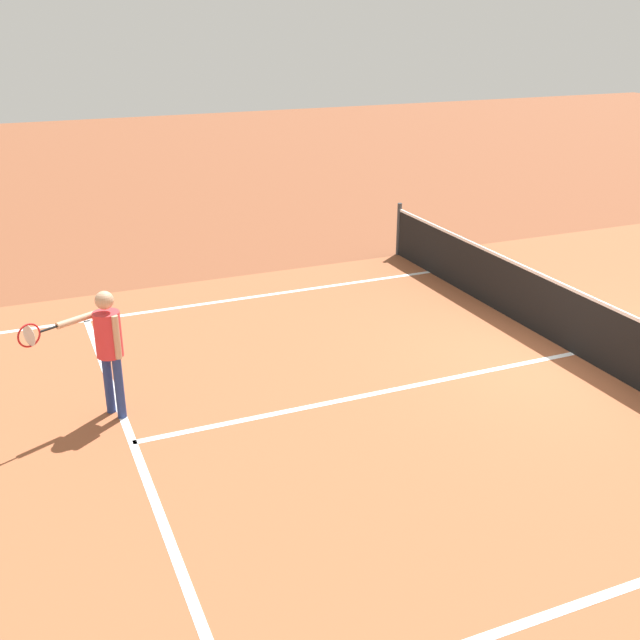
% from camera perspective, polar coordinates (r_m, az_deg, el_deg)
% --- Properties ---
extents(ground_plane, '(60.00, 60.00, 0.00)m').
position_cam_1_polar(ground_plane, '(11.80, 18.36, -2.39)').
color(ground_plane, brown).
extents(court_surface_inbounds, '(10.62, 24.40, 0.00)m').
position_cam_1_polar(court_surface_inbounds, '(11.80, 18.36, -2.39)').
color(court_surface_inbounds, '#9E5433').
rests_on(court_surface_inbounds, ground_plane).
extents(line_sideline_left, '(0.10, 11.89, 0.01)m').
position_cam_1_polar(line_sideline_left, '(12.99, -15.02, 0.25)').
color(line_sideline_left, white).
rests_on(line_sideline_left, ground_plane).
extents(line_service_near, '(8.22, 0.10, 0.01)m').
position_cam_1_polar(line_service_near, '(9.24, -13.79, -8.86)').
color(line_service_near, white).
rests_on(line_service_near, ground_plane).
extents(line_center_service, '(0.10, 6.40, 0.01)m').
position_cam_1_polar(line_center_service, '(10.10, 4.38, -5.43)').
color(line_center_service, white).
rests_on(line_center_service, ground_plane).
extents(net, '(10.86, 0.09, 1.07)m').
position_cam_1_polar(net, '(11.62, 18.65, -0.17)').
color(net, '#33383D').
rests_on(net, ground_plane).
extents(player_near, '(0.56, 1.17, 1.63)m').
position_cam_1_polar(player_near, '(9.46, -15.63, -1.49)').
color(player_near, navy).
rests_on(player_near, ground_plane).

